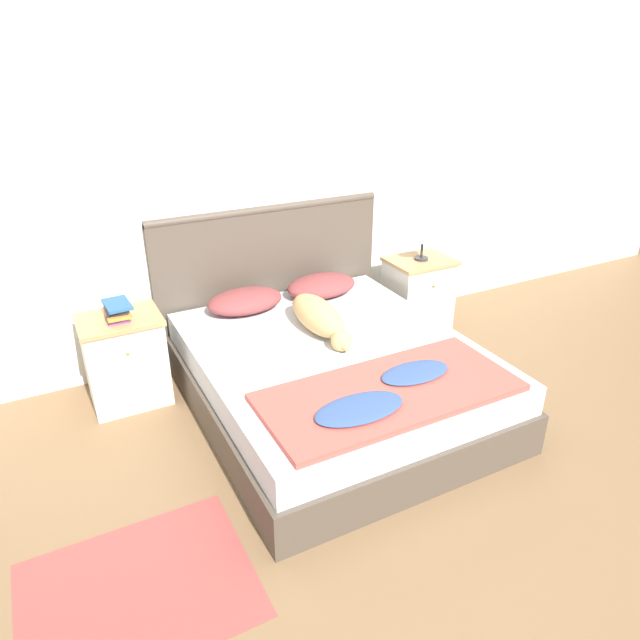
% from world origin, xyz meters
% --- Properties ---
extents(ground_plane, '(16.00, 16.00, 0.00)m').
position_xyz_m(ground_plane, '(0.00, 0.00, 0.00)').
color(ground_plane, brown).
extents(wall_back, '(9.00, 0.06, 2.55)m').
position_xyz_m(wall_back, '(0.00, 2.13, 1.27)').
color(wall_back, white).
rests_on(wall_back, ground_plane).
extents(bed, '(1.69, 1.97, 0.45)m').
position_xyz_m(bed, '(-0.02, 1.05, 0.22)').
color(bed, '#4C4238').
rests_on(bed, ground_plane).
extents(headboard, '(1.77, 0.06, 1.12)m').
position_xyz_m(headboard, '(-0.02, 2.06, 0.58)').
color(headboard, '#4C4238').
rests_on(headboard, ground_plane).
extents(nightstand_left, '(0.51, 0.41, 0.61)m').
position_xyz_m(nightstand_left, '(-1.18, 1.75, 0.31)').
color(nightstand_left, silver).
rests_on(nightstand_left, ground_plane).
extents(nightstand_right, '(0.51, 0.41, 0.61)m').
position_xyz_m(nightstand_right, '(1.15, 1.75, 0.31)').
color(nightstand_right, silver).
rests_on(nightstand_right, ground_plane).
extents(pillow_left, '(0.54, 0.35, 0.15)m').
position_xyz_m(pillow_left, '(-0.32, 1.81, 0.53)').
color(pillow_left, brown).
rests_on(pillow_left, bed).
extents(pillow_right, '(0.54, 0.35, 0.15)m').
position_xyz_m(pillow_right, '(0.29, 1.81, 0.53)').
color(pillow_right, brown).
rests_on(pillow_right, bed).
extents(quilt, '(1.41, 0.64, 0.07)m').
position_xyz_m(quilt, '(-0.03, 0.43, 0.47)').
color(quilt, '#BC4C42').
rests_on(quilt, bed).
extents(dog, '(0.23, 0.79, 0.21)m').
position_xyz_m(dog, '(0.01, 1.29, 0.55)').
color(dog, tan).
rests_on(dog, bed).
extents(book_stack, '(0.16, 0.24, 0.10)m').
position_xyz_m(book_stack, '(-1.18, 1.74, 0.66)').
color(book_stack, '#703D7F').
rests_on(book_stack, nightstand_left).
extents(table_lamp, '(0.19, 0.19, 0.28)m').
position_xyz_m(table_lamp, '(1.15, 1.74, 0.82)').
color(table_lamp, '#2D2D33').
rests_on(table_lamp, nightstand_right).
extents(rug, '(0.99, 0.80, 0.00)m').
position_xyz_m(rug, '(-1.45, 0.21, 0.00)').
color(rug, '#93423D').
rests_on(rug, ground_plane).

